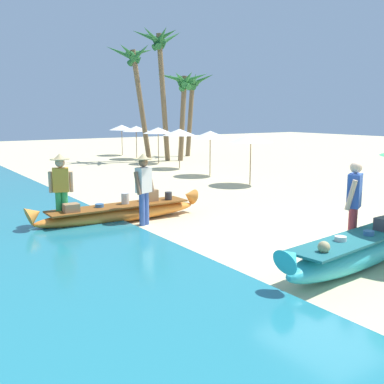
{
  "coord_description": "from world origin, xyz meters",
  "views": [
    {
      "loc": [
        -7.71,
        -6.11,
        2.66
      ],
      "look_at": [
        -2.05,
        2.34,
        0.9
      ],
      "focal_mm": 42.79,
      "sensor_mm": 36.0,
      "label": 1
    }
  ],
  "objects_px": {
    "boat_orange_midground": "(120,212)",
    "person_tourist_customer": "(354,202)",
    "person_vendor_hatted": "(144,184)",
    "palm_tree_far_behind": "(184,87)",
    "palm_tree_tall_inland": "(193,89)",
    "palm_tree_mid_cluster": "(160,54)",
    "palm_tree_leaning_seaward": "(135,70)",
    "person_vendor_assistant": "(61,185)",
    "boat_cyan_foreground": "(359,250)"
  },
  "relations": [
    {
      "from": "boat_orange_midground",
      "to": "person_tourist_customer",
      "type": "height_order",
      "value": "person_tourist_customer"
    },
    {
      "from": "person_vendor_hatted",
      "to": "palm_tree_far_behind",
      "type": "relative_size",
      "value": 0.35
    },
    {
      "from": "palm_tree_tall_inland",
      "to": "palm_tree_mid_cluster",
      "type": "xyz_separation_m",
      "value": [
        -3.21,
        -1.57,
        1.73
      ]
    },
    {
      "from": "palm_tree_leaning_seaward",
      "to": "palm_tree_mid_cluster",
      "type": "xyz_separation_m",
      "value": [
        1.03,
        -0.95,
        0.82
      ]
    },
    {
      "from": "person_vendor_hatted",
      "to": "person_tourist_customer",
      "type": "xyz_separation_m",
      "value": [
        2.2,
        -4.24,
        0.01
      ]
    },
    {
      "from": "boat_orange_midground",
      "to": "palm_tree_leaning_seaward",
      "type": "xyz_separation_m",
      "value": [
        7.1,
        13.02,
        4.75
      ]
    },
    {
      "from": "palm_tree_leaning_seaward",
      "to": "person_vendor_assistant",
      "type": "bearing_deg",
      "value": -123.45
    },
    {
      "from": "person_vendor_hatted",
      "to": "palm_tree_far_behind",
      "type": "height_order",
      "value": "palm_tree_far_behind"
    },
    {
      "from": "boat_orange_midground",
      "to": "person_vendor_assistant",
      "type": "bearing_deg",
      "value": 172.74
    },
    {
      "from": "palm_tree_tall_inland",
      "to": "palm_tree_mid_cluster",
      "type": "relative_size",
      "value": 0.71
    },
    {
      "from": "boat_cyan_foreground",
      "to": "palm_tree_far_behind",
      "type": "relative_size",
      "value": 0.86
    },
    {
      "from": "palm_tree_tall_inland",
      "to": "palm_tree_leaning_seaward",
      "type": "xyz_separation_m",
      "value": [
        -4.24,
        -0.62,
        0.91
      ]
    },
    {
      "from": "person_vendor_hatted",
      "to": "palm_tree_tall_inland",
      "type": "relative_size",
      "value": 0.34
    },
    {
      "from": "boat_orange_midground",
      "to": "palm_tree_tall_inland",
      "type": "xyz_separation_m",
      "value": [
        11.34,
        13.64,
        3.84
      ]
    },
    {
      "from": "boat_orange_midground",
      "to": "palm_tree_far_behind",
      "type": "distance_m",
      "value": 15.47
    },
    {
      "from": "boat_orange_midground",
      "to": "palm_tree_tall_inland",
      "type": "relative_size",
      "value": 0.89
    },
    {
      "from": "person_tourist_customer",
      "to": "palm_tree_tall_inland",
      "type": "bearing_deg",
      "value": 64.58
    },
    {
      "from": "boat_orange_midground",
      "to": "person_vendor_assistant",
      "type": "xyz_separation_m",
      "value": [
        -1.38,
        0.18,
        0.77
      ]
    },
    {
      "from": "boat_orange_midground",
      "to": "person_tourist_customer",
      "type": "relative_size",
      "value": 2.55
    },
    {
      "from": "person_tourist_customer",
      "to": "person_vendor_assistant",
      "type": "relative_size",
      "value": 1.02
    },
    {
      "from": "boat_cyan_foreground",
      "to": "person_vendor_hatted",
      "type": "distance_m",
      "value": 5.13
    },
    {
      "from": "boat_cyan_foreground",
      "to": "palm_tree_far_behind",
      "type": "xyz_separation_m",
      "value": [
        7.41,
        17.09,
        3.76
      ]
    },
    {
      "from": "boat_orange_midground",
      "to": "person_vendor_assistant",
      "type": "relative_size",
      "value": 2.59
    },
    {
      "from": "person_vendor_hatted",
      "to": "person_tourist_customer",
      "type": "relative_size",
      "value": 0.97
    },
    {
      "from": "person_vendor_hatted",
      "to": "boat_cyan_foreground",
      "type": "bearing_deg",
      "value": -70.91
    },
    {
      "from": "palm_tree_tall_inland",
      "to": "palm_tree_leaning_seaward",
      "type": "bearing_deg",
      "value": -171.66
    },
    {
      "from": "palm_tree_leaning_seaward",
      "to": "palm_tree_far_behind",
      "type": "bearing_deg",
      "value": -30.43
    },
    {
      "from": "palm_tree_tall_inland",
      "to": "palm_tree_far_behind",
      "type": "xyz_separation_m",
      "value": [
        -1.93,
        -1.98,
        -0.02
      ]
    },
    {
      "from": "palm_tree_mid_cluster",
      "to": "palm_tree_far_behind",
      "type": "relative_size",
      "value": 1.44
    },
    {
      "from": "boat_cyan_foreground",
      "to": "person_tourist_customer",
      "type": "relative_size",
      "value": 2.41
    },
    {
      "from": "person_tourist_customer",
      "to": "person_vendor_assistant",
      "type": "bearing_deg",
      "value": 127.96
    },
    {
      "from": "palm_tree_mid_cluster",
      "to": "person_vendor_assistant",
      "type": "bearing_deg",
      "value": -128.65
    },
    {
      "from": "boat_orange_midground",
      "to": "palm_tree_mid_cluster",
      "type": "relative_size",
      "value": 0.63
    },
    {
      "from": "person_vendor_hatted",
      "to": "person_vendor_assistant",
      "type": "xyz_separation_m",
      "value": [
        -1.73,
        0.8,
        0.02
      ]
    },
    {
      "from": "palm_tree_tall_inland",
      "to": "palm_tree_far_behind",
      "type": "bearing_deg",
      "value": -134.26
    },
    {
      "from": "person_tourist_customer",
      "to": "palm_tree_leaning_seaward",
      "type": "distance_m",
      "value": 18.88
    },
    {
      "from": "boat_orange_midground",
      "to": "person_vendor_hatted",
      "type": "height_order",
      "value": "person_vendor_hatted"
    },
    {
      "from": "boat_cyan_foreground",
      "to": "palm_tree_mid_cluster",
      "type": "height_order",
      "value": "palm_tree_mid_cluster"
    },
    {
      "from": "person_vendor_hatted",
      "to": "person_tourist_customer",
      "type": "bearing_deg",
      "value": -62.56
    },
    {
      "from": "palm_tree_tall_inland",
      "to": "person_vendor_hatted",
      "type": "bearing_deg",
      "value": -127.63
    },
    {
      "from": "boat_cyan_foreground",
      "to": "palm_tree_tall_inland",
      "type": "xyz_separation_m",
      "value": [
        9.33,
        19.07,
        3.78
      ]
    },
    {
      "from": "boat_cyan_foreground",
      "to": "person_vendor_hatted",
      "type": "relative_size",
      "value": 2.49
    },
    {
      "from": "boat_cyan_foreground",
      "to": "palm_tree_mid_cluster",
      "type": "distance_m",
      "value": 19.34
    },
    {
      "from": "person_tourist_customer",
      "to": "palm_tree_far_behind",
      "type": "relative_size",
      "value": 0.36
    },
    {
      "from": "person_vendor_assistant",
      "to": "person_vendor_hatted",
      "type": "bearing_deg",
      "value": -24.75
    },
    {
      "from": "palm_tree_mid_cluster",
      "to": "palm_tree_far_behind",
      "type": "height_order",
      "value": "palm_tree_mid_cluster"
    },
    {
      "from": "palm_tree_tall_inland",
      "to": "palm_tree_mid_cluster",
      "type": "distance_m",
      "value": 3.97
    },
    {
      "from": "person_tourist_customer",
      "to": "palm_tree_mid_cluster",
      "type": "bearing_deg",
      "value": 71.76
    },
    {
      "from": "person_vendor_hatted",
      "to": "palm_tree_mid_cluster",
      "type": "height_order",
      "value": "palm_tree_mid_cluster"
    },
    {
      "from": "person_tourist_customer",
      "to": "palm_tree_mid_cluster",
      "type": "height_order",
      "value": "palm_tree_mid_cluster"
    }
  ]
}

